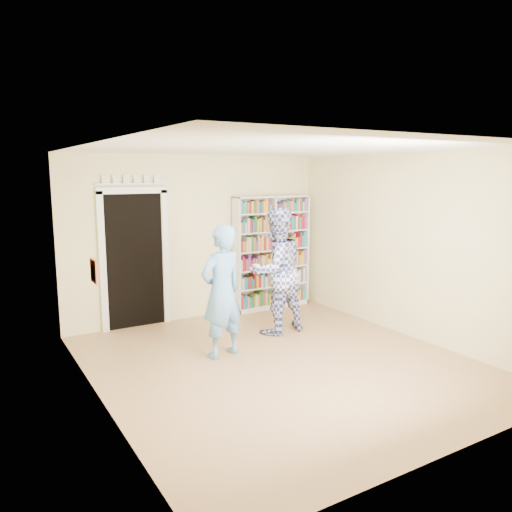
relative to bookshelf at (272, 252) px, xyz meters
The scene contains 11 objects.
floor 2.89m from the bookshelf, 119.94° to the right, with size 5.00×5.00×0.00m, color #A2784E.
ceiling 3.19m from the bookshelf, 119.94° to the right, with size 5.00×5.00×0.00m, color white.
wall_back 1.40m from the bookshelf, behind, with size 4.50×4.50×0.00m, color beige.
wall_left 4.31m from the bookshelf, 146.93° to the right, with size 5.00×5.00×0.00m, color beige.
wall_right 2.53m from the bookshelf, 69.00° to the right, with size 5.00×5.00×0.00m, color beige.
bookshelf is the anchor object (origin of this frame).
doorway 2.46m from the bookshelf, behind, with size 1.10×0.08×2.43m.
wall_art 4.19m from the bookshelf, 149.08° to the right, with size 0.03×0.25×0.25m, color brown.
man_blue 2.55m from the bookshelf, 137.45° to the right, with size 0.64×0.42×1.76m, color #5F97D4.
man_plaid 1.43m from the bookshelf, 120.02° to the right, with size 0.93×0.72×1.91m, color navy.
paper_sheet 1.56m from the bookshelf, 113.34° to the right, with size 0.21×0.01×0.29m, color white.
Camera 1 is at (-3.40, -5.06, 2.42)m, focal length 35.00 mm.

